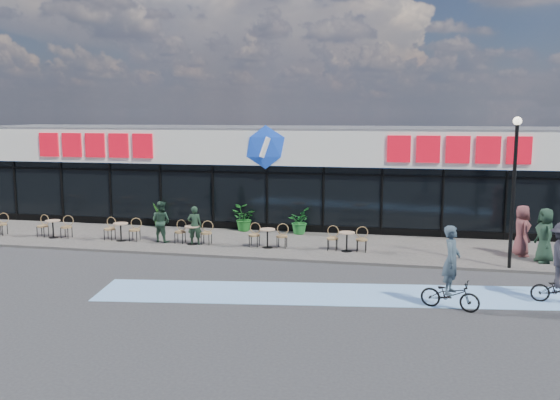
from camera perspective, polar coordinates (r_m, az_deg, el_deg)
name	(u,v)px	position (r m, az deg, el deg)	size (l,w,h in m)	color
ground	(220,273)	(19.86, -5.76, -7.04)	(120.00, 120.00, 0.00)	#28282B
sidewalk	(254,243)	(24.05, -2.56, -4.15)	(44.00, 5.00, 0.10)	#5A554F
bike_lane	(336,294)	(17.65, 5.39, -8.99)	(14.00, 2.20, 0.01)	#6D9BCE
building	(280,173)	(28.92, 0.04, 2.57)	(30.60, 6.57, 4.75)	black
lamp_post	(514,179)	(20.99, 21.61, 1.89)	(0.28, 0.28, 5.05)	black
bistro_set_1	(54,227)	(26.53, -20.90, -2.40)	(1.54, 0.62, 0.90)	tan
bistro_set_2	(122,229)	(25.03, -14.98, -2.75)	(1.54, 0.62, 0.90)	tan
bistro_set_3	(193,232)	(23.83, -8.37, -3.11)	(1.54, 0.62, 0.90)	tan
bistro_set_4	(268,236)	(22.98, -1.17, -3.45)	(1.54, 0.62, 0.90)	tan
bistro_set_5	(347,239)	(22.51, 6.47, -3.75)	(1.54, 0.62, 0.90)	tan
potted_plant_left	(158,215)	(27.47, -11.64, -1.41)	(0.63, 0.51, 1.15)	#235D1A
potted_plant_mid	(243,218)	(26.15, -3.62, -1.76)	(1.02, 0.89, 1.14)	#1B5E1E
potted_plant_right	(299,221)	(25.52, 1.83, -2.03)	(1.00, 0.87, 1.11)	#1D6626
patron_left	(195,225)	(23.62, -8.22, -2.43)	(0.56, 0.37, 1.54)	black
patron_right	(161,221)	(24.34, -11.38, -2.04)	(0.81, 0.63, 1.66)	#1B3224
pedestrian_a	(545,235)	(22.53, 24.14, -3.13)	(0.94, 0.61, 1.92)	black
pedestrian_b	(522,231)	(23.22, 22.24, -2.75)	(0.91, 0.59, 1.87)	brown
cyclist_a	(451,279)	(16.68, 16.10, -7.36)	(1.67, 0.98, 2.31)	black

